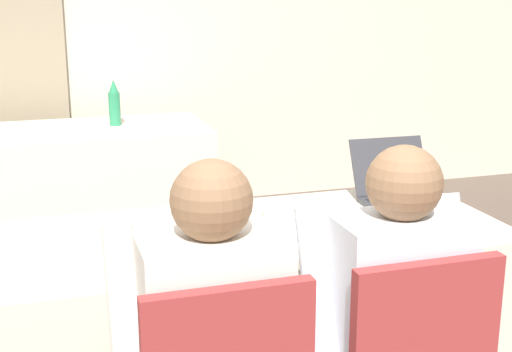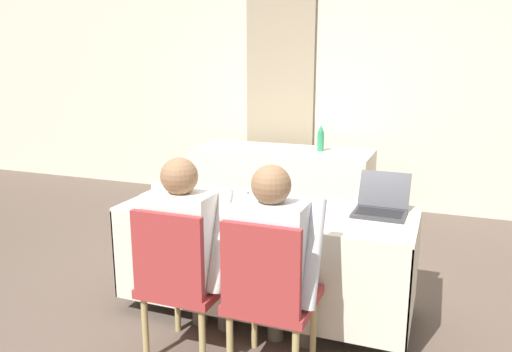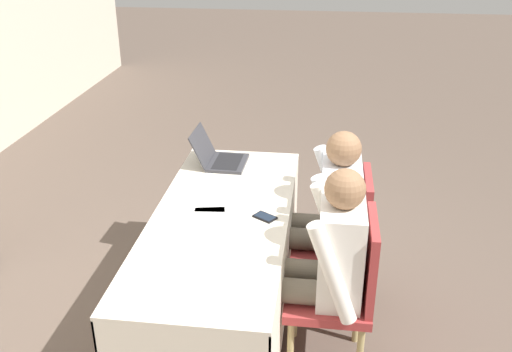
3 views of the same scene
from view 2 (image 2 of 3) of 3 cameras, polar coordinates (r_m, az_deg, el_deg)
name	(u,v)px [view 2 (image 2 of 3)]	position (r m, az deg, el deg)	size (l,w,h in m)	color
ground_plane	(266,311)	(3.48, 1.20, -15.16)	(24.00, 24.00, 0.00)	brown
wall_back	(351,88)	(5.78, 10.80, 9.88)	(12.00, 0.06, 2.70)	beige
curtain_panel	(280,89)	(5.92, 2.74, 9.92)	(0.82, 0.04, 2.65)	gray
conference_table_near	(267,233)	(3.26, 1.25, -6.57)	(1.87, 0.75, 0.73)	beige
conference_table_far	(283,166)	(5.33, 3.06, 1.19)	(1.87, 0.75, 0.73)	beige
laptop	(381,206)	(3.16, 14.07, -3.39)	(0.32, 0.35, 0.23)	#333338
cell_phone	(253,218)	(2.98, -0.38, -4.78)	(0.13, 0.14, 0.01)	black
paper_beside_laptop	(288,209)	(3.18, 3.69, -3.77)	(0.24, 0.31, 0.00)	white
paper_centre_table	(188,191)	(3.63, -7.79, -1.73)	(0.29, 0.35, 0.00)	white
paper_left_edge	(268,202)	(3.32, 1.43, -2.99)	(0.26, 0.33, 0.00)	white
water_bottle	(321,139)	(5.22, 7.41, 4.27)	(0.07, 0.07, 0.29)	#288456
chair_near_left	(180,278)	(2.80, -8.63, -11.44)	(0.44, 0.44, 0.89)	tan
chair_near_right	(269,293)	(2.61, 1.46, -13.23)	(0.44, 0.44, 0.89)	tan
person_checkered_shirt	(189,244)	(2.83, -7.71, -7.70)	(0.50, 0.52, 1.15)	#665B4C
person_white_shirt	(275,256)	(2.63, 2.23, -9.17)	(0.50, 0.52, 1.15)	#665B4C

